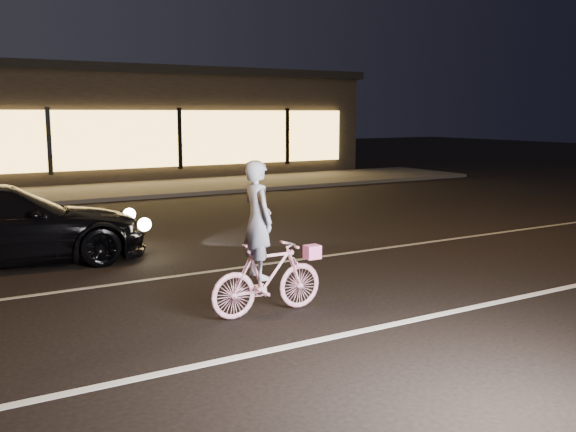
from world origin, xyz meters
TOP-DOWN VIEW (x-y plane):
  - ground at (0.00, 0.00)m, footprint 90.00×90.00m
  - lane_stripe_near at (0.00, -1.50)m, footprint 60.00×0.12m
  - lane_stripe_far at (0.00, 2.00)m, footprint 60.00×0.10m
  - sidewalk at (0.00, 13.00)m, footprint 30.00×4.00m
  - storefront at (0.00, 18.97)m, footprint 25.40×8.42m
  - cyclist at (-0.25, -0.37)m, footprint 1.54×0.53m
  - sedan at (-2.75, 4.15)m, footprint 4.82×2.32m

SIDE VIEW (x-z plane):
  - ground at x=0.00m, z-range 0.00..0.00m
  - lane_stripe_near at x=0.00m, z-range 0.00..0.01m
  - lane_stripe_far at x=0.00m, z-range 0.00..0.01m
  - sidewalk at x=0.00m, z-range 0.00..0.12m
  - sedan at x=-2.75m, z-range 0.00..1.36m
  - cyclist at x=-0.25m, z-range -0.28..1.66m
  - storefront at x=0.00m, z-range 0.05..4.25m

